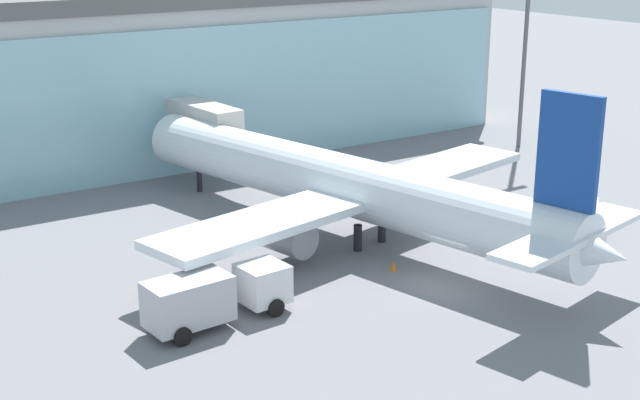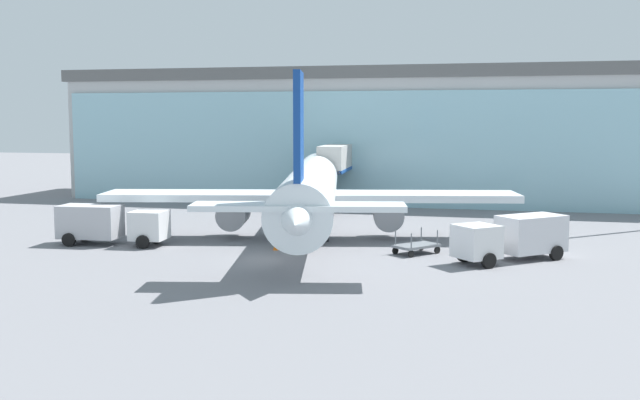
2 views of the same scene
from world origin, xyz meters
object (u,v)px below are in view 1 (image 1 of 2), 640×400
(apron_light_mast, at_px, (528,3))
(baggage_cart, at_px, (500,229))
(fuel_truck, at_px, (578,202))
(jet_bridge, at_px, (186,116))
(catering_truck, at_px, (213,296))
(safety_cone_nose, at_px, (393,266))
(safety_cone_wingtip, at_px, (524,203))
(airplane, at_px, (346,186))

(apron_light_mast, distance_m, baggage_cart, 26.83)
(apron_light_mast, xyz_separation_m, fuel_truck, (-12.49, -16.77, -10.67))
(baggage_cart, bearing_deg, apron_light_mast, 171.42)
(jet_bridge, relative_size, catering_truck, 1.73)
(catering_truck, distance_m, baggage_cart, 20.53)
(apron_light_mast, distance_m, safety_cone_nose, 34.01)
(catering_truck, distance_m, safety_cone_wingtip, 26.52)
(airplane, distance_m, safety_cone_wingtip, 14.17)
(airplane, bearing_deg, baggage_cart, -133.74)
(apron_light_mast, height_order, airplane, apron_light_mast)
(catering_truck, relative_size, fuel_truck, 1.06)
(baggage_cart, relative_size, safety_cone_nose, 5.75)
(airplane, relative_size, catering_truck, 4.97)
(fuel_truck, bearing_deg, baggage_cart, -50.58)
(jet_bridge, relative_size, safety_cone_wingtip, 23.27)
(jet_bridge, relative_size, fuel_truck, 1.83)
(apron_light_mast, distance_m, safety_cone_wingtip, 21.37)
(catering_truck, height_order, safety_cone_nose, catering_truck)
(fuel_truck, height_order, safety_cone_nose, fuel_truck)
(baggage_cart, xyz_separation_m, safety_cone_wingtip, (5.65, 3.30, -0.23))
(airplane, bearing_deg, catering_truck, 105.88)
(baggage_cart, bearing_deg, fuel_truck, 120.84)
(apron_light_mast, bearing_deg, safety_cone_nose, -149.10)
(safety_cone_wingtip, bearing_deg, catering_truck, -170.49)
(airplane, relative_size, fuel_truck, 5.27)
(apron_light_mast, distance_m, fuel_truck, 23.47)
(apron_light_mast, height_order, safety_cone_nose, apron_light_mast)
(jet_bridge, xyz_separation_m, safety_cone_nose, (0.55, -24.12, -4.35))
(safety_cone_wingtip, bearing_deg, apron_light_mast, 44.36)
(apron_light_mast, relative_size, fuel_truck, 2.97)
(airplane, bearing_deg, safety_cone_wingtip, -108.77)
(apron_light_mast, relative_size, safety_cone_nose, 37.64)
(catering_truck, relative_size, baggage_cart, 2.34)
(jet_bridge, distance_m, safety_cone_nose, 24.51)
(airplane, relative_size, safety_cone_wingtip, 66.88)
(jet_bridge, relative_size, baggage_cart, 4.04)
(catering_truck, bearing_deg, airplane, 23.80)
(fuel_truck, bearing_deg, airplane, -64.70)
(jet_bridge, bearing_deg, fuel_truck, -150.69)
(safety_cone_nose, distance_m, safety_cone_wingtip, 15.16)
(apron_light_mast, bearing_deg, fuel_truck, -126.69)
(fuel_truck, relative_size, baggage_cart, 2.20)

